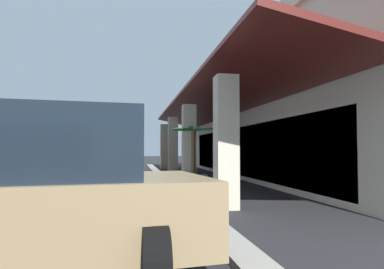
{
  "coord_description": "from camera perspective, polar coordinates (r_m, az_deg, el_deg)",
  "views": [
    {
      "loc": [
        14.74,
        2.03,
        1.51
      ],
      "look_at": [
        -0.74,
        4.65,
        2.16
      ],
      "focal_mm": 32.85,
      "sensor_mm": 36.0,
      "label": 1
    }
  ],
  "objects": [
    {
      "name": "curb_strip",
      "position": [
        17.7,
        -4.74,
        -7.06
      ],
      "size": [
        28.64,
        0.5,
        0.12
      ],
      "primitive_type": "cube",
      "color": "#9E998E",
      "rests_on": "ground"
    },
    {
      "name": "potted_palm",
      "position": [
        14.37,
        0.23,
        -6.05
      ],
      "size": [
        1.71,
        1.99,
        2.48
      ],
      "color": "gray",
      "rests_on": "ground"
    },
    {
      "name": "plaza_building",
      "position": [
        20.88,
        22.66,
        2.94
      ],
      "size": [
        24.16,
        15.23,
        6.74
      ],
      "color": "beige",
      "rests_on": "ground"
    },
    {
      "name": "ground",
      "position": [
        15.97,
        12.51,
        -7.73
      ],
      "size": [
        120.0,
        120.0,
        0.0
      ],
      "primitive_type": "plane",
      "color": "#262628"
    },
    {
      "name": "pedestrian",
      "position": [
        10.87,
        -15.83,
        -5.38
      ],
      "size": [
        0.5,
        0.56,
        1.65
      ],
      "color": "#726651",
      "rests_on": "ground"
    },
    {
      "name": "transit_bus",
      "position": [
        19.49,
        -13.72,
        -1.29
      ],
      "size": [
        11.27,
        3.02,
        3.34
      ],
      "color": "maroon",
      "rests_on": "ground"
    }
  ]
}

